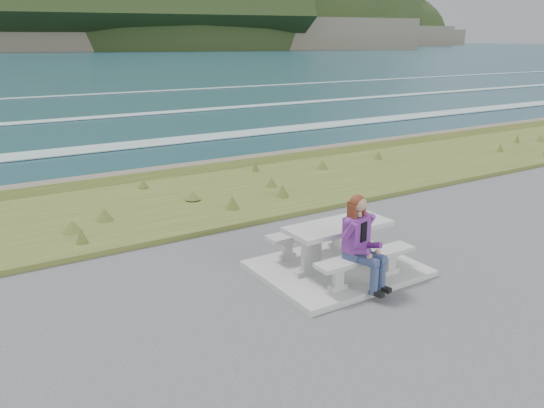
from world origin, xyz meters
name	(u,v)px	position (x,y,z in m)	size (l,w,h in m)	color
concrete_slab	(337,268)	(0.00, 0.00, 0.05)	(2.60, 2.10, 0.10)	#A8A8A3
picnic_table	(338,233)	(0.00, 0.00, 0.68)	(1.80, 0.75, 0.75)	#A8A8A3
bench_landward	(366,261)	(0.00, -0.70, 0.45)	(1.80, 0.35, 0.45)	#A8A8A3
bench_seaward	(313,234)	(0.00, 0.70, 0.45)	(1.80, 0.35, 0.45)	#A8A8A3
grass_verge	(209,199)	(0.00, 5.00, 0.00)	(160.00, 4.50, 0.22)	#445620
shore_drop	(166,175)	(0.00, 7.90, 0.00)	(160.00, 0.80, 2.20)	#6D6451
ocean	(56,142)	(0.00, 25.09, -1.74)	(1600.00, 1600.00, 0.09)	#1E4956
headland_range	(212,32)	(190.34, 398.32, 9.93)	(729.83, 363.95, 198.10)	#6D6451
seated_woman	(364,255)	(-0.16, -0.83, 0.63)	(0.57, 0.80, 1.45)	navy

